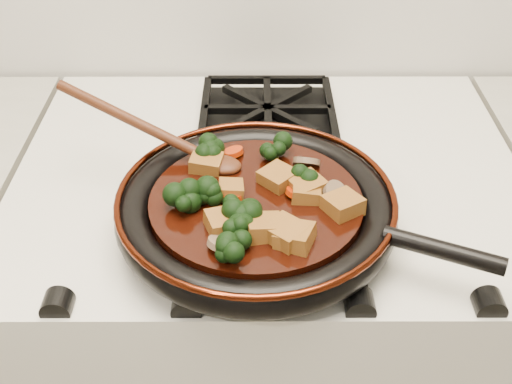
{
  "coord_description": "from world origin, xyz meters",
  "views": [
    {
      "loc": [
        -0.02,
        0.9,
        1.46
      ],
      "look_at": [
        -0.02,
        1.54,
        0.97
      ],
      "focal_mm": 45.0,
      "sensor_mm": 36.0,
      "label": 1
    }
  ],
  "objects": [
    {
      "name": "broccoli_floret_4",
      "position": [
        0.01,
        1.63,
        0.97
      ],
      "size": [
        0.09,
        0.08,
        0.07
      ],
      "primitive_type": null,
      "rotation": [
        0.16,
        -0.18,
        2.6
      ],
      "color": "black",
      "rests_on": "braising_sauce"
    },
    {
      "name": "tofu_cube_4",
      "position": [
        -0.05,
        1.55,
        0.97
      ],
      "size": [
        0.03,
        0.04,
        0.03
      ],
      "primitive_type": "cube",
      "rotation": [
        0.1,
        0.12,
        1.64
      ],
      "color": "brown",
      "rests_on": "braising_sauce"
    },
    {
      "name": "broccoli_floret_2",
      "position": [
        -0.11,
        1.52,
        0.97
      ],
      "size": [
        0.08,
        0.07,
        0.06
      ],
      "primitive_type": null,
      "rotation": [
        0.24,
        -0.02,
        1.42
      ],
      "color": "black",
      "rests_on": "braising_sauce"
    },
    {
      "name": "tofu_cube_7",
      "position": [
        -0.01,
        1.47,
        0.97
      ],
      "size": [
        0.05,
        0.05,
        0.03
      ],
      "primitive_type": "cube",
      "rotation": [
        -0.09,
        0.12,
        0.17
      ],
      "color": "brown",
      "rests_on": "braising_sauce"
    },
    {
      "name": "broccoli_floret_0",
      "position": [
        0.04,
        1.57,
        0.97
      ],
      "size": [
        0.07,
        0.07,
        0.06
      ],
      "primitive_type": null,
      "rotation": [
        0.19,
        0.12,
        3.01
      ],
      "color": "black",
      "rests_on": "braising_sauce"
    },
    {
      "name": "burner_grate_back",
      "position": [
        0.0,
        1.83,
        0.91
      ],
      "size": [
        0.23,
        0.23,
        0.03
      ],
      "primitive_type": null,
      "color": "black",
      "rests_on": "stove"
    },
    {
      "name": "carrot_coin_3",
      "position": [
        0.03,
        1.55,
        0.96
      ],
      "size": [
        0.03,
        0.03,
        0.02
      ],
      "primitive_type": "cylinder",
      "rotation": [
        -0.21,
        0.27,
        0.0
      ],
      "color": "#A72504",
      "rests_on": "braising_sauce"
    },
    {
      "name": "carrot_coin_2",
      "position": [
        -0.05,
        1.54,
        0.96
      ],
      "size": [
        0.03,
        0.03,
        0.02
      ],
      "primitive_type": "cylinder",
      "rotation": [
        -0.34,
        -0.02,
        0.0
      ],
      "color": "#A72504",
      "rests_on": "braising_sauce"
    },
    {
      "name": "broccoli_floret_3",
      "position": [
        -0.08,
        1.54,
        0.97
      ],
      "size": [
        0.09,
        0.09,
        0.06
      ],
      "primitive_type": null,
      "rotation": [
        0.12,
        -0.17,
        2.17
      ],
      "color": "black",
      "rests_on": "braising_sauce"
    },
    {
      "name": "tofu_cube_2",
      "position": [
        -0.09,
        1.61,
        0.97
      ],
      "size": [
        0.05,
        0.04,
        0.03
      ],
      "primitive_type": "cube",
      "rotation": [
        -0.04,
        -0.07,
        2.97
      ],
      "color": "brown",
      "rests_on": "braising_sauce"
    },
    {
      "name": "burner_grate_front",
      "position": [
        0.0,
        1.55,
        0.91
      ],
      "size": [
        0.23,
        0.23,
        0.03
      ],
      "primitive_type": null,
      "color": "black",
      "rests_on": "stove"
    },
    {
      "name": "mushroom_slice_1",
      "position": [
        0.05,
        1.61,
        0.97
      ],
      "size": [
        0.04,
        0.04,
        0.03
      ],
      "primitive_type": "cylinder",
      "rotation": [
        0.7,
        0.0,
        2.96
      ],
      "color": "brown",
      "rests_on": "braising_sauce"
    },
    {
      "name": "tofu_cube_8",
      "position": [
        0.02,
        1.46,
        0.97
      ],
      "size": [
        0.05,
        0.06,
        0.03
      ],
      "primitive_type": "cube",
      "rotation": [
        0.07,
        0.12,
        2.77
      ],
      "color": "brown",
      "rests_on": "braising_sauce"
    },
    {
      "name": "carrot_coin_1",
      "position": [
        -0.05,
        1.64,
        0.96
      ],
      "size": [
        0.03,
        0.03,
        0.02
      ],
      "primitive_type": "cylinder",
      "rotation": [
        -0.15,
        -0.24,
        0.0
      ],
      "color": "#A72504",
      "rests_on": "braising_sauce"
    },
    {
      "name": "tofu_cube_9",
      "position": [
        0.01,
        1.46,
        0.97
      ],
      "size": [
        0.06,
        0.06,
        0.02
      ],
      "primitive_type": "cube",
      "rotation": [
        0.01,
        0.01,
        2.42
      ],
      "color": "brown",
      "rests_on": "braising_sauce"
    },
    {
      "name": "broccoli_floret_7",
      "position": [
        -0.04,
        1.46,
        0.97
      ],
      "size": [
        0.08,
        0.08,
        0.07
      ],
      "primitive_type": null,
      "rotation": [
        -0.2,
        0.24,
        0.35
      ],
      "color": "black",
      "rests_on": "braising_sauce"
    },
    {
      "name": "broccoli_floret_5",
      "position": [
        -0.05,
        1.43,
        0.97
      ],
      "size": [
        0.06,
        0.07,
        0.07
      ],
      "primitive_type": null,
      "rotation": [
        -0.24,
        0.05,
        0.01
      ],
      "color": "black",
      "rests_on": "braising_sauce"
    },
    {
      "name": "braising_sauce",
      "position": [
        -0.02,
        1.54,
        0.95
      ],
      "size": [
        0.27,
        0.27,
        0.02
      ],
      "primitive_type": "cylinder",
      "color": "black",
      "rests_on": "skillet"
    },
    {
      "name": "mushroom_slice_2",
      "position": [
        -0.06,
        1.45,
        0.97
      ],
      "size": [
        0.05,
        0.05,
        0.02
      ],
      "primitive_type": "cylinder",
      "rotation": [
        0.4,
        0.0,
        2.5
      ],
      "color": "brown",
      "rests_on": "braising_sauce"
    },
    {
      "name": "tofu_cube_5",
      "position": [
        0.09,
        1.52,
        0.97
      ],
      "size": [
        0.06,
        0.06,
        0.03
      ],
      "primitive_type": "cube",
      "rotation": [
        -0.07,
        0.03,
        0.57
      ],
      "color": "brown",
      "rests_on": "braising_sauce"
    },
    {
      "name": "tofu_cube_6",
      "position": [
        0.04,
        1.55,
        0.97
      ],
      "size": [
        0.04,
        0.04,
        0.03
      ],
      "primitive_type": "cube",
      "rotation": [
        0.08,
        -0.08,
        3.07
      ],
      "color": "brown",
      "rests_on": "braising_sauce"
    },
    {
      "name": "tofu_cube_3",
      "position": [
        0.01,
        1.57,
        0.97
      ],
      "size": [
        0.06,
        0.06,
        0.02
      ],
      "primitive_type": "cube",
      "rotation": [
        -0.03,
        -0.04,
        0.78
      ],
      "color": "brown",
      "rests_on": "braising_sauce"
    },
    {
      "name": "tofu_cube_0",
      "position": [
        -0.06,
        1.48,
        0.97
      ],
      "size": [
        0.05,
        0.05,
        0.03
      ],
      "primitive_type": "cube",
      "rotation": [
        0.06,
        0.07,
        0.36
      ],
      "color": "brown",
      "rests_on": "braising_sauce"
    },
    {
      "name": "tofu_cube_1",
      "position": [
        0.05,
        1.56,
        0.97
      ],
      "size": [
        0.06,
        0.06,
        0.02
      ],
      "primitive_type": "cube",
      "rotation": [
        -0.05,
        0.01,
        2.11
      ],
      "color": "brown",
      "rests_on": "braising_sauce"
    },
    {
      "name": "skillet",
      "position": [
        -0.02,
        1.54,
        0.94
      ],
      "size": [
        0.46,
        0.36,
        0.05
      ],
      "rotation": [
        0.0,
        0.0,
        -0.42
      ],
      "color": "black",
      "rests_on": "burner_grate_front"
    },
    {
      "name": "mushroom_slice_0",
      "position": [
        0.08,
        1.54,
        0.97
      ],
      "size": [
        0.05,
        0.05,
        0.03
      ],
      "primitive_type": "cylinder",
      "rotation": [
        0.69,
        0.0,
        0.87
      ],
      "color": "brown",
      "rests_on": "braising_sauce"
    },
    {
      "name": "stove",
      "position": [
        0.0,
        1.69,
        0.45
      ],
      "size": [
        0.76,
        0.6,
        0.9
      ],
      "primitive_type": "cube",
      "color": "silver",
      "rests_on": "ground"
    },
    {
      "name": "broccoli_floret_6",
      "position": [
        -0.04,
        1.5,
        0.97
      ],
      "size": [
        0.06,
        0.07,
        0.06
      ],
      "primitive_type": null,
      "rotation": [
        -0.0,
        -0.13,
        1.59
      ],
      "color": "black",
      "rests_on": "braising_sauce"
    },
    {
      "name": "wooden_spoon",
      "position": [
        -0.13,
        1.64,
        0.99
      ],
      "size": [
        0.16,
        0.08,
        0.26
      ],
      "rotation": [
        0.0,
        0.0,
        2.76
      ],
      "color": "#441E0E",
      "rests_on": "braising_sauce"
    },
    {
      "name": "carrot_coin_0",
      "position": [
        -0.05,
        1.5,
        0.96
      ],
      "size": [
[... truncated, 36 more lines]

